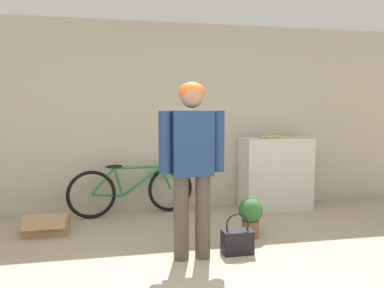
{
  "coord_description": "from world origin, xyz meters",
  "views": [
    {
      "loc": [
        -0.67,
        -2.28,
        1.41
      ],
      "look_at": [
        0.01,
        1.1,
        1.09
      ],
      "focal_mm": 35.0,
      "sensor_mm": 36.0,
      "label": 1
    }
  ],
  "objects_px": {
    "person": "(192,155)",
    "potted_plant": "(251,215)",
    "bicycle": "(132,190)",
    "banana": "(271,137)",
    "handbag": "(237,241)",
    "cardboard_box": "(47,225)"
  },
  "relations": [
    {
      "from": "person",
      "to": "bicycle",
      "type": "height_order",
      "value": "person"
    },
    {
      "from": "cardboard_box",
      "to": "potted_plant",
      "type": "relative_size",
      "value": 1.14
    },
    {
      "from": "cardboard_box",
      "to": "person",
      "type": "bearing_deg",
      "value": -35.12
    },
    {
      "from": "person",
      "to": "bicycle",
      "type": "relative_size",
      "value": 0.99
    },
    {
      "from": "person",
      "to": "potted_plant",
      "type": "distance_m",
      "value": 1.15
    },
    {
      "from": "cardboard_box",
      "to": "bicycle",
      "type": "bearing_deg",
      "value": 29.07
    },
    {
      "from": "banana",
      "to": "handbag",
      "type": "height_order",
      "value": "banana"
    },
    {
      "from": "bicycle",
      "to": "banana",
      "type": "bearing_deg",
      "value": -11.11
    },
    {
      "from": "bicycle",
      "to": "cardboard_box",
      "type": "relative_size",
      "value": 3.41
    },
    {
      "from": "person",
      "to": "banana",
      "type": "bearing_deg",
      "value": 44.45
    },
    {
      "from": "bicycle",
      "to": "potted_plant",
      "type": "xyz_separation_m",
      "value": [
        1.25,
        -1.15,
        -0.09
      ]
    },
    {
      "from": "bicycle",
      "to": "banana",
      "type": "height_order",
      "value": "banana"
    },
    {
      "from": "person",
      "to": "banana",
      "type": "height_order",
      "value": "person"
    },
    {
      "from": "banana",
      "to": "bicycle",
      "type": "bearing_deg",
      "value": 177.32
    },
    {
      "from": "bicycle",
      "to": "handbag",
      "type": "xyz_separation_m",
      "value": [
        0.95,
        -1.57,
        -0.21
      ]
    },
    {
      "from": "bicycle",
      "to": "banana",
      "type": "xyz_separation_m",
      "value": [
        1.93,
        -0.09,
        0.69
      ]
    },
    {
      "from": "handbag",
      "to": "potted_plant",
      "type": "relative_size",
      "value": 0.93
    },
    {
      "from": "bicycle",
      "to": "potted_plant",
      "type": "relative_size",
      "value": 3.87
    },
    {
      "from": "handbag",
      "to": "potted_plant",
      "type": "distance_m",
      "value": 0.53
    },
    {
      "from": "handbag",
      "to": "bicycle",
      "type": "bearing_deg",
      "value": 121.26
    },
    {
      "from": "handbag",
      "to": "cardboard_box",
      "type": "distance_m",
      "value": 2.2
    },
    {
      "from": "bicycle",
      "to": "potted_plant",
      "type": "height_order",
      "value": "bicycle"
    }
  ]
}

